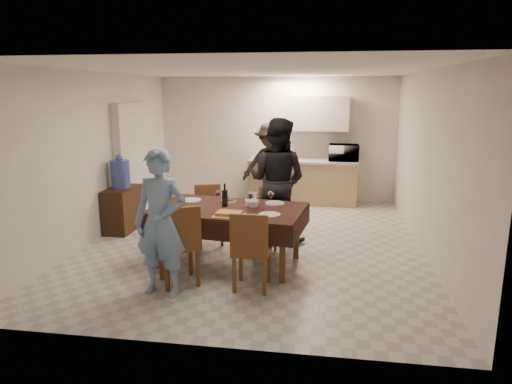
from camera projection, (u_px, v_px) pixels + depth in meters
floor at (254, 242)px, 7.11m from camera, size 5.00×6.00×0.02m
ceiling at (254, 70)px, 6.54m from camera, size 5.00×6.00×0.02m
wall_back at (276, 139)px, 9.72m from camera, size 5.00×0.02×2.60m
wall_front at (200, 210)px, 3.93m from camera, size 5.00×0.02×2.60m
wall_left at (98, 156)px, 7.19m from camera, size 0.02×6.00×2.60m
wall_right at (428, 163)px, 6.46m from camera, size 0.02×6.00×2.60m
stub_partition at (135, 160)px, 8.39m from camera, size 0.15×1.40×2.10m
kitchen_base_cabinet at (302, 183)px, 9.51m from camera, size 2.20×0.60×0.86m
kitchen_worktop at (303, 161)px, 9.41m from camera, size 2.24×0.64×0.05m
upper_cabinet at (319, 114)px, 9.29m from camera, size 1.20×0.34×0.70m
dining_table at (228, 210)px, 6.10m from camera, size 2.13×1.41×0.78m
chair_near_left at (176, 237)px, 5.37m from camera, size 0.62×0.65×0.54m
chair_near_right at (251, 243)px, 5.25m from camera, size 0.45×0.45×0.52m
chair_far_left at (208, 211)px, 6.85m from camera, size 0.53×0.54×0.48m
chair_far_right at (267, 214)px, 6.72m from camera, size 0.46×0.46×0.47m
console at (123, 209)px, 7.64m from camera, size 0.39×0.79×0.73m
water_jug at (120, 174)px, 7.51m from camera, size 0.31×0.31×0.46m
wine_bottle at (225, 195)px, 6.11m from camera, size 0.08×0.08×0.32m
water_pitcher at (253, 201)px, 5.96m from camera, size 0.15×0.15×0.22m
savoury_tart at (229, 214)px, 5.70m from camera, size 0.39×0.31×0.05m
salad_bowl at (252, 202)px, 6.21m from camera, size 0.19×0.19×0.08m
mushroom_dish at (228, 201)px, 6.36m from camera, size 0.19×0.19×0.03m
wine_glass_a at (182, 203)px, 5.91m from camera, size 0.09×0.09×0.20m
wine_glass_b at (271, 198)px, 6.23m from camera, size 0.09×0.09×0.19m
wine_glass_c at (218, 196)px, 6.39m from camera, size 0.08×0.08×0.18m
plate_near_left at (177, 211)px, 5.89m from camera, size 0.25×0.25×0.01m
plate_near_right at (270, 215)px, 5.71m from camera, size 0.27×0.27×0.02m
plate_far_left at (191, 200)px, 6.46m from camera, size 0.29×0.29×0.02m
plate_far_right at (275, 203)px, 6.29m from camera, size 0.26×0.26×0.02m
microwave at (344, 153)px, 9.25m from camera, size 0.60×0.41×0.33m
person_near at (160, 223)px, 5.14m from camera, size 0.66×0.47×1.69m
person_far at (277, 181)px, 6.98m from camera, size 1.10×0.97×1.92m
person_kitchen at (270, 166)px, 9.08m from camera, size 1.09×0.63×1.69m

